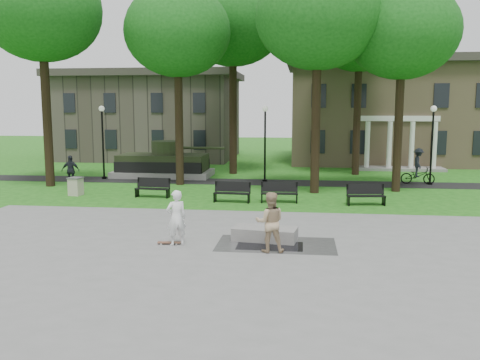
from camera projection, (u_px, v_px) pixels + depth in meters
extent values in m
plane|color=#195514|center=(229.00, 227.00, 19.83)|extent=(120.00, 120.00, 0.00)
cube|color=gray|center=(205.00, 265.00, 14.91)|extent=(22.00, 16.00, 0.02)
cube|color=black|center=(256.00, 182.00, 31.62)|extent=(44.00, 2.60, 0.01)
cube|color=#9E8460|center=(387.00, 115.00, 43.62)|extent=(16.00, 11.00, 8.00)
cube|color=#38332D|center=(389.00, 64.00, 43.01)|extent=(17.00, 12.00, 0.60)
cube|color=silver|center=(399.00, 118.00, 38.24)|extent=(6.00, 0.30, 0.40)
cube|color=#4C443D|center=(152.00, 119.00, 46.68)|extent=(15.00, 10.00, 7.20)
cylinder|color=black|center=(47.00, 110.00, 29.48)|extent=(0.52, 0.52, 8.96)
ellipsoid|color=#124D13|center=(41.00, 10.00, 28.68)|extent=(6.80, 6.80, 5.78)
cylinder|color=black|center=(179.00, 118.00, 30.12)|extent=(0.48, 0.48, 8.00)
ellipsoid|color=#124D13|center=(178.00, 31.00, 29.41)|extent=(6.20, 6.20, 5.27)
cylinder|color=black|center=(316.00, 116.00, 27.18)|extent=(0.50, 0.50, 8.32)
ellipsoid|color=#124D13|center=(318.00, 16.00, 26.44)|extent=(6.60, 6.60, 5.61)
cylinder|color=black|center=(399.00, 122.00, 27.66)|extent=(0.46, 0.46, 7.68)
ellipsoid|color=#124D13|center=(403.00, 31.00, 26.99)|extent=(6.00, 6.00, 5.10)
cylinder|color=black|center=(233.00, 107.00, 35.14)|extent=(0.54, 0.54, 9.28)
ellipsoid|color=#124D13|center=(233.00, 21.00, 34.32)|extent=(7.20, 7.20, 6.12)
cylinder|color=black|center=(357.00, 112.00, 34.66)|extent=(0.50, 0.50, 8.64)
ellipsoid|color=#124D13|center=(360.00, 30.00, 33.89)|extent=(6.40, 6.40, 5.44)
cylinder|color=black|center=(103.00, 145.00, 32.80)|extent=(0.12, 0.12, 4.40)
sphere|color=silver|center=(102.00, 109.00, 32.47)|extent=(0.36, 0.36, 0.36)
cylinder|color=black|center=(104.00, 178.00, 33.10)|extent=(0.32, 0.32, 0.16)
cylinder|color=black|center=(265.00, 147.00, 31.55)|extent=(0.12, 0.12, 4.40)
sphere|color=silver|center=(265.00, 109.00, 31.21)|extent=(0.36, 0.36, 0.36)
cylinder|color=black|center=(265.00, 180.00, 31.85)|extent=(0.32, 0.32, 0.16)
cylinder|color=black|center=(432.00, 148.00, 30.35)|extent=(0.12, 0.12, 4.40)
sphere|color=silver|center=(434.00, 109.00, 30.02)|extent=(0.36, 0.36, 0.36)
cylinder|color=black|center=(430.00, 183.00, 30.65)|extent=(0.32, 0.32, 0.16)
cube|color=gray|center=(163.00, 173.00, 34.34)|extent=(6.50, 3.40, 0.40)
cube|color=#252D17|center=(163.00, 162.00, 34.23)|extent=(5.80, 2.80, 1.10)
cube|color=black|center=(158.00, 168.00, 32.93)|extent=(5.80, 0.35, 0.70)
cube|color=black|center=(168.00, 163.00, 35.59)|extent=(5.80, 0.35, 0.70)
cylinder|color=#252D17|center=(167.00, 148.00, 34.05)|extent=(2.10, 2.10, 0.90)
cylinder|color=#252D17|center=(201.00, 148.00, 33.78)|extent=(3.20, 0.18, 0.18)
cube|color=black|center=(270.00, 246.00, 17.00)|extent=(2.20, 1.20, 0.00)
cube|color=gray|center=(265.00, 234.00, 17.71)|extent=(2.32, 1.29, 0.45)
cube|color=brown|center=(169.00, 243.00, 17.19)|extent=(0.80, 0.27, 0.07)
imported|color=white|center=(176.00, 218.00, 16.96)|extent=(0.82, 0.74, 1.88)
imported|color=tan|center=(270.00, 222.00, 16.18)|extent=(1.02, 0.84, 1.94)
imported|color=#21232C|center=(70.00, 171.00, 29.99)|extent=(1.11, 0.55, 1.82)
imported|color=black|center=(418.00, 176.00, 30.79)|extent=(2.04, 0.86, 1.04)
imported|color=#1F222A|center=(418.00, 163.00, 30.68)|extent=(0.74, 1.17, 1.74)
cube|color=black|center=(152.00, 189.00, 26.22)|extent=(1.83, 0.60, 0.05)
cube|color=black|center=(153.00, 182.00, 26.39)|extent=(1.81, 0.30, 0.50)
cube|color=black|center=(137.00, 193.00, 26.35)|extent=(0.10, 0.45, 0.45)
cube|color=black|center=(168.00, 193.00, 26.15)|extent=(0.10, 0.45, 0.45)
cube|color=black|center=(232.00, 193.00, 24.85)|extent=(1.83, 0.59, 0.05)
cube|color=black|center=(232.00, 187.00, 25.03)|extent=(1.81, 0.29, 0.50)
cube|color=black|center=(215.00, 197.00, 24.99)|extent=(0.09, 0.45, 0.45)
cube|color=black|center=(249.00, 198.00, 24.78)|extent=(0.09, 0.45, 0.45)
cube|color=black|center=(279.00, 194.00, 24.78)|extent=(1.82, 0.53, 0.05)
cube|color=black|center=(280.00, 187.00, 24.96)|extent=(1.81, 0.24, 0.50)
cube|color=black|center=(262.00, 198.00, 24.92)|extent=(0.08, 0.45, 0.45)
cube|color=black|center=(297.00, 198.00, 24.71)|extent=(0.08, 0.45, 0.45)
cube|color=black|center=(366.00, 196.00, 24.10)|extent=(1.84, 0.69, 0.05)
cube|color=black|center=(366.00, 189.00, 24.27)|extent=(1.80, 0.39, 0.50)
cube|color=black|center=(348.00, 200.00, 24.23)|extent=(0.12, 0.45, 0.45)
cube|color=black|center=(384.00, 201.00, 24.03)|extent=(0.12, 0.45, 0.45)
cube|color=beige|center=(76.00, 187.00, 26.86)|extent=(0.68, 0.68, 0.90)
cube|color=#4C4C4C|center=(75.00, 178.00, 26.79)|extent=(0.75, 0.75, 0.06)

